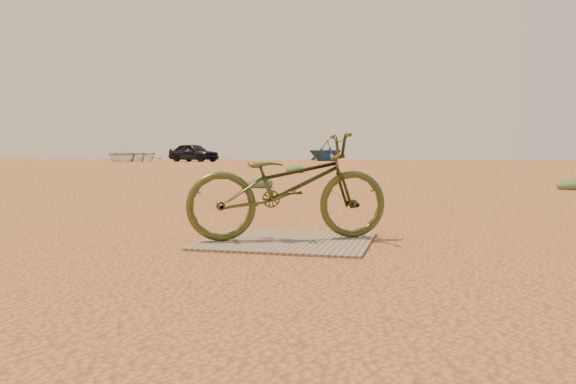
% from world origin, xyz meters
% --- Properties ---
extents(ground, '(120.00, 120.00, 0.00)m').
position_xyz_m(ground, '(0.00, 0.00, 0.00)').
color(ground, '#C1763E').
rests_on(ground, ground).
extents(plywood_board, '(1.37, 1.24, 0.02)m').
position_xyz_m(plywood_board, '(0.53, 0.10, 0.01)').
color(plywood_board, gray).
rests_on(plywood_board, ground).
extents(bicycle, '(1.80, 1.25, 0.90)m').
position_xyz_m(bicycle, '(0.52, 0.13, 0.47)').
color(bicycle, '#44491D').
rests_on(bicycle, plywood_board).
extents(car, '(4.93, 3.21, 1.56)m').
position_xyz_m(car, '(-17.77, 40.11, 0.78)').
color(car, black).
rests_on(car, ground).
extents(boat_near_left, '(4.58, 6.10, 1.20)m').
position_xyz_m(boat_near_left, '(-23.19, 38.87, 0.60)').
color(boat_near_left, silver).
rests_on(boat_near_left, ground).
extents(boat_far_left, '(4.92, 4.99, 1.99)m').
position_xyz_m(boat_far_left, '(-7.52, 46.64, 0.99)').
color(boat_far_left, '#2E5375').
rests_on(boat_far_left, ground).
extents(kale_a, '(0.57, 0.57, 0.31)m').
position_xyz_m(kale_a, '(-1.87, 7.21, 0.00)').
color(kale_a, '#5C764C').
rests_on(kale_a, ground).
extents(kale_b, '(0.53, 0.53, 0.29)m').
position_xyz_m(kale_b, '(4.51, 8.10, 0.00)').
color(kale_b, '#5C764C').
rests_on(kale_b, ground).
extents(kale_c, '(0.71, 0.71, 0.39)m').
position_xyz_m(kale_c, '(-3.22, 16.23, 0.00)').
color(kale_c, '#5C764C').
rests_on(kale_c, ground).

